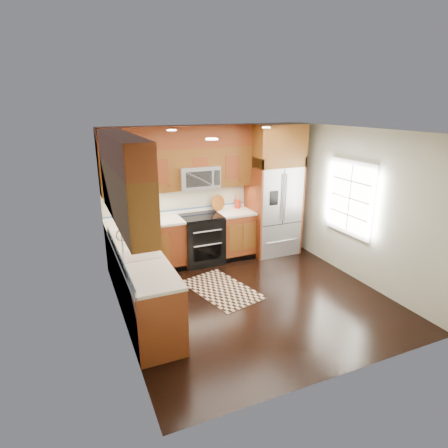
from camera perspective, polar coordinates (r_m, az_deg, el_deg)
name	(u,v)px	position (r m, az deg, el deg)	size (l,w,h in m)	color
ground	(253,297)	(6.13, 4.41, -11.11)	(4.00, 4.00, 0.00)	black
wall_back	(207,193)	(7.38, -2.62, 4.81)	(4.00, 0.02, 2.60)	beige
wall_left	(118,239)	(5.03, -15.82, -2.14)	(0.02, 4.00, 2.60)	beige
wall_right	(359,206)	(6.77, 19.86, 2.56)	(0.02, 4.00, 2.60)	beige
window	(350,198)	(6.87, 18.68, 3.76)	(0.04, 1.10, 1.30)	white
base_cabinets	(162,263)	(6.29, -9.43, -5.93)	(2.85, 3.00, 0.90)	brown
countertop	(167,233)	(6.26, -8.65, -1.40)	(2.86, 3.01, 0.04)	silver
upper_cabinets	(159,166)	(6.05, -9.89, 8.67)	(2.85, 3.00, 1.15)	brown
range	(202,239)	(7.23, -3.43, -2.34)	(0.76, 0.67, 0.95)	black
microwave	(198,177)	(7.03, -3.99, 7.14)	(0.76, 0.40, 0.42)	#B2B2B7
refrigerator	(274,190)	(7.61, 7.61, 5.11)	(0.98, 0.75, 2.60)	#B2B2B7
sink_faucet	(137,251)	(5.38, -13.12, -4.09)	(0.54, 0.44, 0.37)	#B2B2B7
rug	(222,289)	(6.35, -0.36, -9.92)	(0.81, 1.35, 0.01)	black
knife_block	(154,213)	(7.00, -10.69, 1.67)	(0.13, 0.15, 0.27)	tan
utensil_crock	(238,202)	(7.60, 2.09, 3.36)	(0.15, 0.15, 0.35)	#B02C15
cutting_board	(218,210)	(7.44, -0.93, 2.17)	(0.32, 0.32, 0.02)	brown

